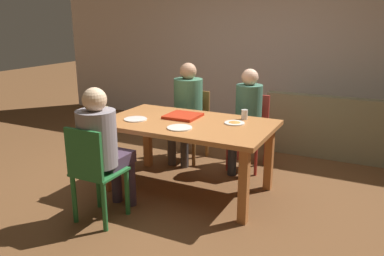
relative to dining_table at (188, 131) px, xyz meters
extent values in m
plane|color=brown|center=(0.00, 0.00, -0.65)|extent=(20.00, 20.00, 0.00)
cube|color=beige|center=(0.00, 2.75, 0.82)|extent=(7.90, 0.12, 2.95)
cube|color=#B9723B|center=(0.00, 0.00, 0.07)|extent=(1.72, 1.01, 0.04)
cube|color=#B26935|center=(-0.75, -0.40, -0.30)|extent=(0.08, 0.08, 0.71)
cube|color=#B26935|center=(0.75, -0.40, -0.30)|extent=(0.08, 0.08, 0.71)
cube|color=#B26935|center=(-0.75, 0.40, -0.30)|extent=(0.08, 0.08, 0.71)
cube|color=#B26935|center=(0.75, 0.40, -0.30)|extent=(0.08, 0.08, 0.71)
cylinder|color=brown|center=(-0.25, 0.64, -0.43)|extent=(0.04, 0.04, 0.45)
cylinder|color=brown|center=(-0.59, 0.64, -0.43)|extent=(0.04, 0.04, 0.45)
cylinder|color=brown|center=(-0.25, 1.03, -0.43)|extent=(0.04, 0.04, 0.45)
cylinder|color=brown|center=(-0.59, 1.03, -0.43)|extent=(0.04, 0.04, 0.45)
cube|color=brown|center=(-0.42, 0.84, -0.20)|extent=(0.41, 0.45, 0.02)
cube|color=brown|center=(-0.42, 1.05, 0.01)|extent=(0.39, 0.03, 0.40)
cylinder|color=#433D3A|center=(-0.33, 0.56, -0.42)|extent=(0.10, 0.10, 0.47)
cylinder|color=#433D3A|center=(-0.51, 0.56, -0.42)|extent=(0.10, 0.10, 0.47)
cube|color=#433D3A|center=(-0.42, 0.69, -0.14)|extent=(0.32, 0.29, 0.11)
cylinder|color=#447B5C|center=(-0.42, 0.84, 0.13)|extent=(0.36, 0.36, 0.53)
sphere|color=tan|center=(-0.42, 0.84, 0.48)|extent=(0.21, 0.21, 0.21)
cylinder|color=#A92F29|center=(0.53, 0.70, -0.43)|extent=(0.04, 0.04, 0.45)
cylinder|color=#A92F29|center=(0.18, 0.70, -0.43)|extent=(0.04, 0.04, 0.45)
cylinder|color=#A92F29|center=(0.53, 1.09, -0.43)|extent=(0.04, 0.04, 0.45)
cylinder|color=#A92F29|center=(0.18, 1.09, -0.43)|extent=(0.04, 0.04, 0.45)
cube|color=#A92F29|center=(0.35, 0.89, -0.20)|extent=(0.40, 0.44, 0.02)
cube|color=#A92F29|center=(0.35, 1.10, 0.01)|extent=(0.38, 0.03, 0.41)
cylinder|color=#313540|center=(0.43, 0.59, -0.42)|extent=(0.10, 0.10, 0.47)
cylinder|color=#313540|center=(0.27, 0.59, -0.42)|extent=(0.10, 0.10, 0.47)
cube|color=#313540|center=(0.35, 0.73, -0.14)|extent=(0.28, 0.32, 0.11)
cylinder|color=#43765F|center=(0.35, 0.89, 0.11)|extent=(0.31, 0.31, 0.50)
sphere|color=beige|center=(0.35, 0.89, 0.45)|extent=(0.20, 0.20, 0.20)
cylinder|color=#256B33|center=(-0.59, -0.73, -0.43)|extent=(0.04, 0.04, 0.45)
cylinder|color=#256B33|center=(-0.25, -0.73, -0.43)|extent=(0.04, 0.04, 0.45)
cylinder|color=#256B33|center=(-0.59, -1.06, -0.43)|extent=(0.04, 0.04, 0.45)
cylinder|color=#256B33|center=(-0.25, -1.06, -0.43)|extent=(0.04, 0.04, 0.45)
cube|color=#256B33|center=(-0.42, -0.89, -0.20)|extent=(0.40, 0.39, 0.02)
cube|color=#256B33|center=(-0.42, -1.07, 0.02)|extent=(0.38, 0.03, 0.42)
cylinder|color=#412F40|center=(-0.51, -0.56, -0.42)|extent=(0.10, 0.10, 0.47)
cylinder|color=#412F40|center=(-0.34, -0.56, -0.42)|extent=(0.10, 0.10, 0.47)
cube|color=#412F40|center=(-0.42, -0.72, -0.14)|extent=(0.31, 0.35, 0.11)
cylinder|color=gray|center=(-0.42, -0.89, 0.11)|extent=(0.34, 0.34, 0.50)
sphere|color=beige|center=(-0.42, -0.89, 0.45)|extent=(0.21, 0.21, 0.21)
cube|color=#B62912|center=(-0.13, 0.14, 0.11)|extent=(0.34, 0.34, 0.03)
cylinder|color=white|center=(0.45, 0.15, 0.10)|extent=(0.20, 0.20, 0.01)
cone|color=orange|center=(0.45, 0.15, 0.12)|extent=(0.12, 0.12, 0.02)
cylinder|color=white|center=(0.04, -0.25, 0.10)|extent=(0.24, 0.24, 0.01)
cylinder|color=white|center=(-0.52, -0.17, 0.10)|extent=(0.24, 0.24, 0.01)
cylinder|color=#E0C165|center=(-0.78, -0.33, 0.17)|extent=(0.08, 0.08, 0.14)
cylinder|color=silver|center=(0.48, 0.35, 0.15)|extent=(0.07, 0.07, 0.10)
cube|color=#827C5B|center=(1.24, 2.05, -0.44)|extent=(1.76, 0.88, 0.44)
cube|color=#827C5B|center=(1.24, 1.68, -0.03)|extent=(1.76, 0.16, 0.38)
cube|color=#827C5B|center=(0.46, 2.05, -0.13)|extent=(0.20, 0.84, 0.18)
camera|label=1|loc=(1.74, -3.39, 1.12)|focal=36.34mm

